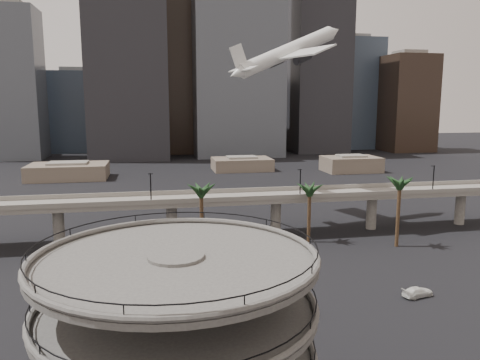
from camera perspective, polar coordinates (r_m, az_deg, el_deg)
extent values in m
cylinder|color=#4E4B49|center=(40.28, -7.55, -20.24)|extent=(4.40, 4.40, 16.50)
cylinder|color=#4E4B49|center=(40.39, -7.54, -20.52)|extent=(22.00, 22.00, 0.45)
torus|color=#4E4B49|center=(40.16, -7.55, -19.93)|extent=(22.20, 22.20, 0.50)
torus|color=black|center=(39.77, -7.58, -18.93)|extent=(21.80, 21.80, 0.10)
cylinder|color=#4E4B49|center=(38.56, -7.67, -15.36)|extent=(22.00, 22.00, 0.45)
torus|color=#4E4B49|center=(38.36, -7.69, -14.72)|extent=(22.20, 22.20, 0.50)
torus|color=black|center=(38.04, -7.72, -13.62)|extent=(21.80, 21.80, 0.10)
cylinder|color=#4E4B49|center=(37.06, -7.81, -9.74)|extent=(22.00, 22.00, 0.45)
torus|color=#4E4B49|center=(36.91, -7.83, -9.04)|extent=(22.20, 22.20, 0.50)
torus|color=black|center=(36.66, -7.85, -7.85)|extent=(21.80, 21.80, 0.10)
cube|color=slate|center=(97.17, -1.88, -2.36)|extent=(130.00, 9.00, 0.90)
cube|color=slate|center=(92.63, -1.45, -2.38)|extent=(130.00, 0.30, 1.00)
cube|color=slate|center=(101.35, -2.27, -1.35)|extent=(130.00, 0.30, 1.00)
cylinder|color=slate|center=(98.76, -21.23, -5.32)|extent=(2.20, 2.20, 8.00)
cylinder|color=slate|center=(97.09, -8.32, -5.01)|extent=(2.20, 2.20, 8.00)
cylinder|color=slate|center=(100.34, 4.37, -4.46)|extent=(2.20, 2.20, 8.00)
cylinder|color=slate|center=(108.06, 15.73, -3.79)|extent=(2.20, 2.20, 8.00)
cylinder|color=slate|center=(119.40, 25.25, -3.10)|extent=(2.20, 2.20, 8.00)
cylinder|color=black|center=(91.47, -10.82, -1.04)|extent=(0.24, 0.24, 6.00)
cylinder|color=black|center=(96.13, 7.35, -0.44)|extent=(0.24, 0.24, 6.00)
cylinder|color=black|center=(109.16, 22.50, 0.09)|extent=(0.24, 0.24, 6.00)
cylinder|color=#4E3621|center=(86.23, -4.69, -5.23)|extent=(0.70, 0.70, 12.15)
ellipsoid|color=#193719|center=(84.83, -4.75, -1.00)|extent=(4.40, 4.40, 2.00)
cylinder|color=#4E3621|center=(94.91, 8.41, -4.36)|extent=(0.70, 0.70, 10.80)
ellipsoid|color=#193719|center=(93.70, 8.50, -0.91)|extent=(4.40, 4.40, 2.00)
cylinder|color=#4E3621|center=(95.89, 18.71, -4.07)|extent=(0.70, 0.70, 12.60)
ellipsoid|color=#193719|center=(94.60, 18.92, -0.12)|extent=(4.40, 4.40, 2.00)
cube|color=#695B4D|center=(183.28, -20.18, 0.99)|extent=(28.00, 18.00, 5.50)
cube|color=slate|center=(182.88, -20.24, 1.97)|extent=(14.00, 9.00, 0.80)
cube|color=#695B4D|center=(194.16, 0.22, 1.95)|extent=(24.00, 16.00, 5.00)
cube|color=slate|center=(193.80, 0.22, 2.80)|extent=(12.00, 8.00, 0.80)
cube|color=#695B4D|center=(195.64, 13.37, 1.90)|extent=(22.00, 15.00, 6.00)
cube|color=slate|center=(195.24, 13.41, 2.88)|extent=(11.00, 7.50, 0.80)
cube|color=#4B5058|center=(257.57, -25.90, 10.42)|extent=(26.00, 24.00, 72.79)
cube|color=slate|center=(261.52, -26.53, 18.66)|extent=(14.30, 13.20, 2.40)
cube|color=#374455|center=(286.90, -19.02, 7.86)|extent=(30.00, 30.00, 44.79)
cube|color=slate|center=(287.41, -19.28, 12.56)|extent=(16.50, 16.50, 2.40)
cube|color=black|center=(240.35, -13.63, 14.80)|extent=(38.00, 30.00, 102.65)
cube|color=black|center=(265.08, -6.64, 12.45)|extent=(28.00, 26.00, 83.99)
cube|color=#4B5058|center=(249.61, -0.39, 15.93)|extent=(45.00, 32.00, 111.98)
cube|color=gray|center=(287.65, 3.30, 7.80)|extent=(24.00, 24.00, 39.19)
cube|color=slate|center=(287.80, 3.34, 11.94)|extent=(13.20, 13.20, 2.40)
cube|color=black|center=(270.83, 9.51, 12.82)|extent=(30.00, 28.00, 88.65)
cube|color=#374455|center=(298.98, 13.05, 10.14)|extent=(34.00, 30.00, 65.32)
cube|color=slate|center=(301.42, 13.30, 16.58)|extent=(18.70, 16.50, 2.40)
cube|color=black|center=(287.92, 19.65, 8.76)|extent=(26.00, 26.00, 54.13)
cube|color=slate|center=(289.22, 19.96, 14.36)|extent=(14.30, 14.30, 2.40)
cube|color=gray|center=(300.92, -4.55, 7.50)|extent=(22.00, 22.00, 35.46)
cube|color=slate|center=(300.88, -4.60, 11.10)|extent=(12.10, 12.10, 2.40)
cylinder|color=silver|center=(110.80, 5.84, 15.32)|extent=(25.24, 11.62, 12.80)
cone|color=silver|center=(119.74, 11.37, 17.33)|extent=(5.15, 4.59, 4.33)
cone|color=silver|center=(103.12, -0.44, 12.83)|extent=(4.90, 4.19, 3.99)
cube|color=silver|center=(110.33, 5.54, 14.90)|extent=(14.70, 28.37, 2.55)
cube|color=silver|center=(103.98, 0.34, 13.37)|extent=(5.14, 9.54, 1.05)
cube|color=silver|center=(103.69, -0.13, 14.73)|extent=(4.52, 1.85, 5.88)
cylinder|color=#232327|center=(114.96, 4.39, 14.17)|extent=(4.71, 3.20, 3.19)
cylinder|color=#232327|center=(106.66, 7.61, 14.49)|extent=(4.71, 3.20, 3.19)
imported|color=#C8511C|center=(65.38, 2.52, -15.06)|extent=(4.92, 3.40, 1.56)
imported|color=black|center=(65.31, 6.99, -15.10)|extent=(5.18, 2.27, 1.66)
imported|color=white|center=(74.40, 20.84, -12.63)|extent=(5.19, 3.08, 1.41)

